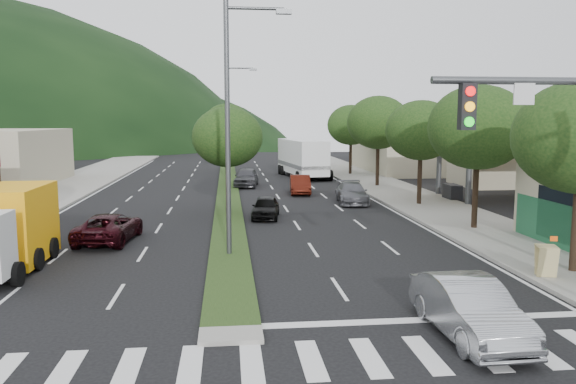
{
  "coord_description": "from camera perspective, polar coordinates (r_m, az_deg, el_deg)",
  "views": [
    {
      "loc": [
        -0.03,
        -13.99,
        5.41
      ],
      "look_at": [
        2.75,
        11.61,
        2.08
      ],
      "focal_mm": 35.0,
      "sensor_mm": 36.0,
      "label": 1
    }
  ],
  "objects": [
    {
      "name": "sidewalk_left",
      "position": [
        41.44,
        -24.38,
        -0.7
      ],
      "size": [
        6.0,
        90.0,
        0.15
      ],
      "primitive_type": "cube",
      "color": "gray",
      "rests_on": "ground"
    },
    {
      "name": "sidewalk_right",
      "position": [
        41.3,
        11.52,
        -0.21
      ],
      "size": [
        5.0,
        90.0,
        0.15
      ],
      "primitive_type": "cube",
      "color": "gray",
      "rests_on": "ground"
    },
    {
      "name": "tree_r_c",
      "position": [
        36.06,
        13.37,
        6.11
      ],
      "size": [
        4.4,
        4.4,
        6.48
      ],
      "color": "black",
      "rests_on": "sidewalk_right"
    },
    {
      "name": "sedan_silver",
      "position": [
        15.01,
        17.9,
        -11.17
      ],
      "size": [
        1.67,
        4.47,
        1.46
      ],
      "primitive_type": "imported",
      "rotation": [
        0.0,
        0.0,
        0.03
      ],
      "color": "#A3A5AA",
      "rests_on": "ground"
    },
    {
      "name": "tree_r_d",
      "position": [
        45.61,
        9.16,
        6.98
      ],
      "size": [
        5.0,
        5.0,
        7.17
      ],
      "color": "black",
      "rests_on": "sidewalk_right"
    },
    {
      "name": "tree_r_e",
      "position": [
        55.32,
        6.41,
        6.77
      ],
      "size": [
        4.6,
        4.6,
        6.71
      ],
      "color": "black",
      "rests_on": "sidewalk_right"
    },
    {
      "name": "tree_r_b",
      "position": [
        28.64,
        18.75,
        6.22
      ],
      "size": [
        4.8,
        4.8,
        6.94
      ],
      "color": "black",
      "rests_on": "sidewalk_right"
    },
    {
      "name": "crosswalk",
      "position": [
        13.15,
        -5.77,
        -16.94
      ],
      "size": [
        19.0,
        2.2,
        0.01
      ],
      "primitive_type": "cube",
      "color": "silver",
      "rests_on": "ground"
    },
    {
      "name": "car_queue_e",
      "position": [
        45.85,
        -4.26,
        1.52
      ],
      "size": [
        2.35,
        4.66,
        1.52
      ],
      "primitive_type": "imported",
      "rotation": [
        0.0,
        0.0,
        -0.13
      ],
      "color": "#424246",
      "rests_on": "ground"
    },
    {
      "name": "gas_canopy",
      "position": [
        40.72,
        21.78,
        5.76
      ],
      "size": [
        12.2,
        8.2,
        5.25
      ],
      "color": "silver",
      "rests_on": "ground"
    },
    {
      "name": "streetlight_near",
      "position": [
        21.99,
        -5.64,
        7.77
      ],
      "size": [
        2.6,
        0.25,
        10.0
      ],
      "color": "#47494C",
      "rests_on": "ground"
    },
    {
      "name": "bldg_right_far",
      "position": [
        61.26,
        12.44,
        4.55
      ],
      "size": [
        10.0,
        16.0,
        5.2
      ],
      "primitive_type": "cube",
      "color": "#B3AE8E",
      "rests_on": "ground"
    },
    {
      "name": "a_frame_sign",
      "position": [
        20.92,
        24.78,
        -6.1
      ],
      "size": [
        0.81,
        0.88,
        1.43
      ],
      "rotation": [
        0.0,
        0.0,
        -0.29
      ],
      "color": "tan",
      "rests_on": "sidewalk_right"
    },
    {
      "name": "ground",
      "position": [
        15.0,
        -5.83,
        -13.82
      ],
      "size": [
        160.0,
        160.0,
        0.0
      ],
      "primitive_type": "plane",
      "color": "black",
      "rests_on": "ground"
    },
    {
      "name": "tree_med_near",
      "position": [
        32.01,
        -6.17,
        5.56
      ],
      "size": [
        4.0,
        4.0,
        6.02
      ],
      "color": "black",
      "rests_on": "median"
    },
    {
      "name": "car_queue_a",
      "position": [
        31.03,
        -2.28,
        -1.56
      ],
      "size": [
        1.87,
        3.69,
        1.2
      ],
      "primitive_type": "imported",
      "rotation": [
        0.0,
        0.0,
        -0.13
      ],
      "color": "black",
      "rests_on": "ground"
    },
    {
      "name": "suv_maroon",
      "position": [
        26.29,
        -17.71,
        -3.44
      ],
      "size": [
        2.62,
        4.83,
        1.29
      ],
      "primitive_type": "imported",
      "rotation": [
        0.0,
        0.0,
        3.03
      ],
      "color": "black",
      "rests_on": "ground"
    },
    {
      "name": "motorhome",
      "position": [
        52.94,
        1.44,
        3.53
      ],
      "size": [
        3.94,
        9.48,
        3.53
      ],
      "rotation": [
        0.0,
        0.0,
        0.13
      ],
      "color": "white",
      "rests_on": "ground"
    },
    {
      "name": "streetlight_mid",
      "position": [
        46.99,
        -5.96,
        7.53
      ],
      "size": [
        2.6,
        0.25,
        10.0
      ],
      "color": "#47494C",
      "rests_on": "ground"
    },
    {
      "name": "car_queue_b",
      "position": [
        36.8,
        6.51,
        -0.1
      ],
      "size": [
        2.31,
        4.76,
        1.34
      ],
      "primitive_type": "imported",
      "rotation": [
        0.0,
        0.0,
        -0.1
      ],
      "color": "#54545A",
      "rests_on": "ground"
    },
    {
      "name": "tree_med_far",
      "position": [
        57.99,
        -6.22,
        6.91
      ],
      "size": [
        4.8,
        4.8,
        6.94
      ],
      "color": "black",
      "rests_on": "median"
    },
    {
      "name": "box_truck",
      "position": [
        22.7,
        -26.56,
        -3.6
      ],
      "size": [
        2.38,
        6.02,
        2.96
      ],
      "rotation": [
        0.0,
        0.0,
        3.14
      ],
      "color": "silver",
      "rests_on": "ground"
    },
    {
      "name": "car_queue_d",
      "position": [
        51.44,
        2.84,
        2.16
      ],
      "size": [
        2.58,
        5.48,
        1.51
      ],
      "primitive_type": "imported",
      "rotation": [
        0.0,
        0.0,
        0.01
      ],
      "color": "black",
      "rests_on": "ground"
    },
    {
      "name": "car_queue_c",
      "position": [
        41.2,
        1.23,
        0.76
      ],
      "size": [
        1.76,
        4.21,
        1.36
      ],
      "primitive_type": "imported",
      "rotation": [
        0.0,
        0.0,
        -0.08
      ],
      "color": "#48150C",
      "rests_on": "ground"
    },
    {
      "name": "median",
      "position": [
        42.33,
        -6.11,
        0.05
      ],
      "size": [
        1.6,
        56.0,
        0.12
      ],
      "primitive_type": "cube",
      "color": "#1E3413",
      "rests_on": "ground"
    }
  ]
}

